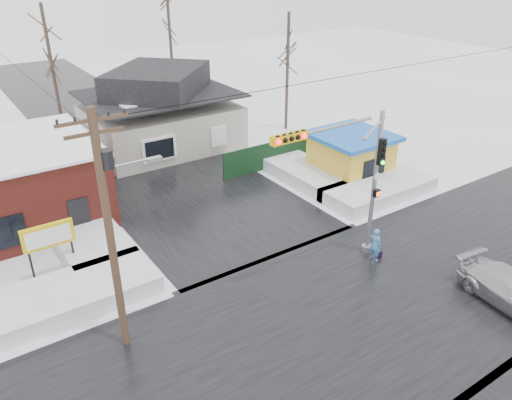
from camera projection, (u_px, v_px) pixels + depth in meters
ground at (349, 314)px, 20.00m from camera, size 120.00×120.00×0.00m
road_ns at (349, 314)px, 19.99m from camera, size 10.00×120.00×0.02m
road_ew at (349, 314)px, 19.99m from camera, size 120.00×10.00×0.02m
snowbank_nw at (71, 295)px, 20.47m from camera, size 7.00×3.00×0.80m
snowbank_ne at (379, 189)px, 29.51m from camera, size 7.00×3.00×0.80m
snowbank_nside_w at (82, 231)px, 25.17m from camera, size 3.00×8.00×0.80m
snowbank_nside_e at (299, 169)px, 32.20m from camera, size 3.00×8.00×0.80m
traffic_signal at (351, 173)px, 21.37m from camera, size 6.05×0.68×7.00m
utility_pole at (110, 222)px, 16.31m from camera, size 3.15×0.44×9.00m
marquee_sign at (48, 237)px, 21.63m from camera, size 2.20×0.21×2.55m
house at (160, 111)px, 36.08m from camera, size 10.40×8.40×5.76m
kiosk at (351, 155)px, 31.49m from camera, size 4.60×4.60×2.88m
fence at (275, 154)px, 33.20m from camera, size 8.00×0.12×1.80m
tree_far_left at (46, 35)px, 33.62m from camera, size 3.00×3.00×10.00m
tree_far_mid at (167, 0)px, 39.40m from camera, size 3.00×3.00×12.00m
tree_far_right at (288, 37)px, 37.58m from camera, size 3.00×3.00×9.00m
pedestrian at (375, 245)px, 23.15m from camera, size 0.49×0.66×1.66m
shopping_bag at (379, 255)px, 23.57m from camera, size 0.30×0.20×0.35m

